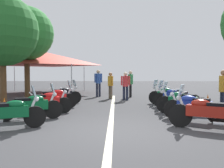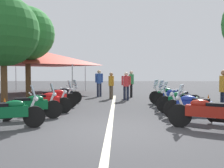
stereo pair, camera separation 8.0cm
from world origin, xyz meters
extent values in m
plane|color=#38383A|center=(0.00, 0.00, 0.00)|extent=(80.00, 80.00, 0.00)
cube|color=beige|center=(3.47, 0.00, 0.00)|extent=(13.43, 0.16, 0.01)
cylinder|color=black|center=(0.40, 2.14, 0.30)|extent=(0.38, 0.61, 0.61)
cube|color=#0C592D|center=(0.12, 2.76, 0.48)|extent=(0.68, 1.07, 0.30)
ellipsoid|color=#0C592D|center=(0.19, 2.60, 0.68)|extent=(0.45, 0.58, 0.22)
cylinder|color=silver|center=(0.37, 2.19, 0.60)|extent=(0.18, 0.29, 0.58)
cylinder|color=silver|center=(0.36, 2.23, 0.96)|extent=(0.58, 0.29, 0.04)
sphere|color=silver|center=(0.42, 2.09, 0.80)|extent=(0.14, 0.14, 0.14)
cube|color=silver|center=(0.39, 2.15, 1.03)|extent=(0.38, 0.26, 0.32)
cylinder|color=black|center=(1.80, 1.97, 0.31)|extent=(0.36, 0.63, 0.62)
cylinder|color=black|center=(1.23, 3.35, 0.31)|extent=(0.36, 0.63, 0.62)
cube|color=#0C592D|center=(1.51, 2.66, 0.49)|extent=(0.69, 1.16, 0.30)
ellipsoid|color=#0C592D|center=(1.58, 2.49, 0.69)|extent=(0.44, 0.58, 0.22)
cube|color=black|center=(1.43, 2.86, 0.67)|extent=(0.42, 0.54, 0.12)
cylinder|color=silver|center=(1.77, 2.02, 0.61)|extent=(0.17, 0.29, 0.58)
cylinder|color=silver|center=(1.76, 2.06, 0.97)|extent=(0.59, 0.27, 0.04)
sphere|color=silver|center=(1.82, 1.92, 0.81)|extent=(0.14, 0.14, 0.14)
cylinder|color=silver|center=(1.51, 3.14, 0.22)|extent=(0.28, 0.54, 0.08)
cube|color=silver|center=(1.79, 1.99, 1.04)|extent=(0.38, 0.25, 0.32)
cylinder|color=black|center=(2.91, 1.84, 0.31)|extent=(0.30, 0.63, 0.61)
cylinder|color=black|center=(2.53, 3.17, 0.31)|extent=(0.30, 0.63, 0.61)
cube|color=red|center=(2.72, 2.50, 0.49)|extent=(0.56, 1.08, 0.30)
ellipsoid|color=red|center=(2.77, 2.33, 0.69)|extent=(0.39, 0.57, 0.22)
cube|color=black|center=(2.66, 2.72, 0.67)|extent=(0.38, 0.53, 0.12)
cylinder|color=silver|center=(2.90, 1.90, 0.61)|extent=(0.15, 0.30, 0.58)
cylinder|color=silver|center=(2.89, 1.94, 0.97)|extent=(0.61, 0.21, 0.04)
sphere|color=silver|center=(2.93, 1.80, 0.81)|extent=(0.14, 0.14, 0.14)
cylinder|color=silver|center=(2.78, 2.95, 0.21)|extent=(0.23, 0.55, 0.08)
cylinder|color=black|center=(4.30, 1.87, 0.32)|extent=(0.35, 0.65, 0.64)
cylinder|color=black|center=(3.84, 3.15, 0.32)|extent=(0.35, 0.65, 0.64)
cube|color=red|center=(4.07, 2.51, 0.50)|extent=(0.61, 1.06, 0.30)
ellipsoid|color=red|center=(4.13, 2.34, 0.70)|extent=(0.42, 0.58, 0.22)
cube|color=black|center=(4.00, 2.72, 0.68)|extent=(0.41, 0.54, 0.12)
cylinder|color=silver|center=(4.28, 1.93, 0.62)|extent=(0.16, 0.30, 0.58)
cylinder|color=silver|center=(4.27, 1.97, 0.98)|extent=(0.60, 0.25, 0.04)
sphere|color=silver|center=(4.32, 1.83, 0.82)|extent=(0.14, 0.14, 0.14)
cylinder|color=silver|center=(4.10, 2.95, 0.22)|extent=(0.26, 0.54, 0.08)
cube|color=silver|center=(4.29, 1.89, 1.05)|extent=(0.38, 0.24, 0.32)
cylinder|color=black|center=(5.87, 1.91, 0.31)|extent=(0.40, 0.62, 0.62)
cylinder|color=black|center=(5.25, 3.20, 0.31)|extent=(0.40, 0.62, 0.62)
cube|color=black|center=(5.56, 2.55, 0.49)|extent=(0.72, 1.10, 0.30)
ellipsoid|color=black|center=(5.64, 2.39, 0.69)|extent=(0.46, 0.58, 0.22)
cube|color=black|center=(5.46, 2.75, 0.67)|extent=(0.44, 0.55, 0.12)
cylinder|color=silver|center=(5.84, 1.96, 0.61)|extent=(0.19, 0.29, 0.58)
cylinder|color=silver|center=(5.83, 2.00, 0.97)|extent=(0.58, 0.30, 0.04)
sphere|color=silver|center=(5.89, 1.86, 0.81)|extent=(0.14, 0.14, 0.14)
cylinder|color=silver|center=(5.54, 3.02, 0.22)|extent=(0.31, 0.53, 0.08)
cube|color=silver|center=(5.86, 1.92, 1.04)|extent=(0.38, 0.27, 0.32)
cylinder|color=black|center=(0.52, -1.99, 0.33)|extent=(0.42, 0.65, 0.66)
cube|color=maroon|center=(0.19, -2.64, 0.51)|extent=(0.75, 1.11, 0.30)
ellipsoid|color=maroon|center=(0.27, -2.48, 0.71)|extent=(0.47, 0.58, 0.22)
cube|color=black|center=(0.09, -2.83, 0.69)|extent=(0.45, 0.55, 0.12)
cylinder|color=silver|center=(0.49, -2.04, 0.63)|extent=(0.19, 0.29, 0.58)
cylinder|color=silver|center=(0.48, -2.08, 0.99)|extent=(0.57, 0.32, 0.04)
sphere|color=silver|center=(0.54, -1.94, 0.83)|extent=(0.14, 0.14, 0.14)
cube|color=silver|center=(0.51, -2.00, 1.06)|extent=(0.38, 0.27, 0.32)
cylinder|color=black|center=(1.75, -2.07, 0.33)|extent=(0.48, 0.62, 0.65)
cylinder|color=black|center=(0.98, -3.22, 0.33)|extent=(0.48, 0.62, 0.65)
cube|color=navy|center=(1.36, -2.65, 0.51)|extent=(0.82, 1.03, 0.30)
ellipsoid|color=navy|center=(1.46, -2.50, 0.71)|extent=(0.51, 0.58, 0.22)
cube|color=black|center=(1.24, -2.83, 0.69)|extent=(0.48, 0.54, 0.12)
cylinder|color=silver|center=(1.72, -2.12, 0.63)|extent=(0.22, 0.28, 0.58)
cylinder|color=silver|center=(1.69, -2.15, 0.99)|extent=(0.54, 0.38, 0.04)
sphere|color=silver|center=(1.78, -2.03, 0.83)|extent=(0.14, 0.14, 0.14)
cylinder|color=silver|center=(0.98, -2.89, 0.23)|extent=(0.37, 0.50, 0.08)
cylinder|color=black|center=(3.07, -2.04, 0.33)|extent=(0.40, 0.65, 0.65)
cylinder|color=black|center=(2.50, -3.28, 0.33)|extent=(0.40, 0.65, 0.65)
cube|color=#0C592D|center=(2.79, -2.66, 0.51)|extent=(0.69, 1.06, 0.30)
ellipsoid|color=#0C592D|center=(2.86, -2.50, 0.71)|extent=(0.45, 0.58, 0.22)
cube|color=black|center=(2.69, -2.86, 0.69)|extent=(0.44, 0.54, 0.12)
cylinder|color=silver|center=(3.05, -2.09, 0.63)|extent=(0.19, 0.29, 0.58)
cylinder|color=silver|center=(3.03, -2.13, 0.99)|extent=(0.58, 0.30, 0.04)
sphere|color=silver|center=(3.09, -1.99, 0.83)|extent=(0.14, 0.14, 0.14)
cylinder|color=silver|center=(2.45, -2.95, 0.23)|extent=(0.30, 0.53, 0.08)
cube|color=silver|center=(3.07, -2.06, 1.06)|extent=(0.38, 0.26, 0.32)
cylinder|color=black|center=(4.54, -2.13, 0.33)|extent=(0.47, 0.63, 0.66)
cylinder|color=black|center=(3.77, -3.36, 0.33)|extent=(0.47, 0.63, 0.66)
cube|color=navy|center=(4.16, -2.75, 0.51)|extent=(0.82, 1.08, 0.30)
ellipsoid|color=navy|center=(4.25, -2.59, 0.71)|extent=(0.50, 0.58, 0.22)
cube|color=black|center=(4.04, -2.93, 0.69)|extent=(0.48, 0.54, 0.12)
cylinder|color=silver|center=(4.51, -2.19, 0.63)|extent=(0.21, 0.28, 0.58)
cylinder|color=silver|center=(4.49, -2.22, 0.99)|extent=(0.55, 0.36, 0.04)
sphere|color=silver|center=(4.57, -2.09, 0.83)|extent=(0.14, 0.14, 0.14)
cylinder|color=silver|center=(3.77, -3.02, 0.23)|extent=(0.36, 0.51, 0.08)
cube|color=silver|center=(4.53, -2.15, 1.06)|extent=(0.37, 0.29, 0.32)
cylinder|color=black|center=(5.81, -2.10, 0.32)|extent=(0.46, 0.62, 0.64)
cylinder|color=black|center=(5.01, -3.37, 0.32)|extent=(0.46, 0.62, 0.64)
cube|color=#0C592D|center=(5.41, -2.73, 0.50)|extent=(0.84, 1.11, 0.30)
ellipsoid|color=#0C592D|center=(5.50, -2.58, 0.70)|extent=(0.50, 0.58, 0.22)
cube|color=black|center=(5.29, -2.92, 0.68)|extent=(0.48, 0.54, 0.12)
cylinder|color=silver|center=(5.77, -2.15, 0.62)|extent=(0.21, 0.28, 0.58)
cylinder|color=silver|center=(5.75, -2.18, 0.98)|extent=(0.55, 0.36, 0.04)
sphere|color=silver|center=(5.83, -2.06, 0.82)|extent=(0.14, 0.14, 0.14)
cylinder|color=silver|center=(5.02, -3.02, 0.22)|extent=(0.36, 0.51, 0.08)
cube|color=silver|center=(5.80, -2.12, 1.05)|extent=(0.37, 0.29, 0.32)
cube|color=orange|center=(4.40, -4.19, 0.01)|extent=(0.36, 0.36, 0.03)
cone|color=orange|center=(4.40, -4.19, 0.32)|extent=(0.26, 0.26, 0.60)
cylinder|color=white|center=(4.40, -4.19, 0.34)|extent=(0.19, 0.19, 0.07)
cube|color=orange|center=(2.68, 4.03, 0.01)|extent=(0.36, 0.36, 0.03)
cone|color=orange|center=(2.68, 4.03, 0.32)|extent=(0.26, 0.26, 0.60)
cylinder|color=white|center=(2.68, 4.03, 0.34)|extent=(0.19, 0.19, 0.07)
cylinder|color=black|center=(9.23, -1.06, 0.41)|extent=(0.14, 0.14, 0.83)
cylinder|color=black|center=(9.05, -1.07, 0.41)|extent=(0.14, 0.14, 0.83)
cylinder|color=#338C4C|center=(9.14, -1.07, 1.14)|extent=(0.32, 0.32, 0.62)
cylinder|color=#338C4C|center=(9.36, -1.06, 1.17)|extent=(0.09, 0.09, 0.56)
cylinder|color=#338C4C|center=(8.92, -1.08, 1.17)|extent=(0.09, 0.09, 0.56)
sphere|color=beige|center=(9.14, -1.07, 1.56)|extent=(0.22, 0.22, 0.22)
cylinder|color=brown|center=(8.21, 0.21, 0.39)|extent=(0.14, 0.14, 0.77)
cylinder|color=brown|center=(8.05, 0.12, 0.39)|extent=(0.14, 0.14, 0.77)
cylinder|color=orange|center=(8.13, 0.17, 1.07)|extent=(0.32, 0.32, 0.58)
cylinder|color=orange|center=(8.32, 0.28, 1.09)|extent=(0.09, 0.09, 0.52)
cylinder|color=orange|center=(7.94, 0.06, 1.09)|extent=(0.09, 0.09, 0.52)
sphere|color=#9E704C|center=(8.13, 0.17, 1.46)|extent=(0.21, 0.21, 0.21)
cylinder|color=#1E2338|center=(3.02, -4.22, 0.41)|extent=(0.14, 0.14, 0.82)
cylinder|color=#1E2338|center=(2.84, -4.23, 0.41)|extent=(0.14, 0.14, 0.82)
cylinder|color=orange|center=(2.93, -4.23, 1.13)|extent=(0.32, 0.32, 0.62)
cylinder|color=orange|center=(3.15, -4.21, 1.16)|extent=(0.09, 0.09, 0.55)
sphere|color=#9E704C|center=(2.93, -4.23, 1.55)|extent=(0.22, 0.22, 0.22)
cylinder|color=#1E2338|center=(7.36, -0.78, 0.39)|extent=(0.14, 0.14, 0.78)
cylinder|color=#1E2338|center=(7.39, -0.60, 0.39)|extent=(0.14, 0.14, 0.78)
cylinder|color=red|center=(7.37, -0.69, 1.08)|extent=(0.32, 0.32, 0.59)
cylinder|color=red|center=(7.33, -0.91, 1.11)|extent=(0.09, 0.09, 0.53)
cylinder|color=red|center=(7.42, -0.47, 1.11)|extent=(0.09, 0.09, 0.53)
sphere|color=beige|center=(7.37, -0.69, 1.48)|extent=(0.21, 0.21, 0.21)
cylinder|color=#1E2338|center=(9.50, 0.91, 0.43)|extent=(0.14, 0.14, 0.86)
cylinder|color=#1E2338|center=(9.42, 1.07, 0.43)|extent=(0.14, 0.14, 0.86)
cylinder|color=#2D51A5|center=(9.46, 0.99, 1.18)|extent=(0.32, 0.32, 0.64)
cylinder|color=#2D51A5|center=(9.55, 0.79, 1.21)|extent=(0.09, 0.09, 0.58)
cylinder|color=#2D51A5|center=(9.37, 1.19, 1.21)|extent=(0.09, 0.09, 0.58)
sphere|color=#D8AD84|center=(9.46, 0.99, 1.62)|extent=(0.23, 0.23, 0.23)
cylinder|color=brown|center=(8.53, 5.26, 1.40)|extent=(0.32, 0.32, 2.80)
sphere|color=#2D7A33|center=(8.53, 5.26, 3.94)|extent=(3.25, 3.25, 3.25)
cylinder|color=brown|center=(5.93, 5.55, 1.20)|extent=(0.32, 0.32, 2.41)
sphere|color=#236628|center=(5.93, 5.55, 3.66)|extent=(3.59, 3.59, 3.59)
pyramid|color=#E54C3F|center=(11.81, 5.62, 2.65)|extent=(6.73, 6.73, 1.10)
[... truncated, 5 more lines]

